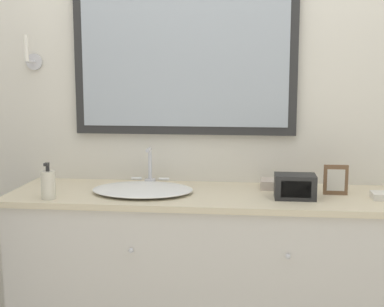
{
  "coord_description": "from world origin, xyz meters",
  "views": [
    {
      "loc": [
        0.18,
        -2.31,
        1.48
      ],
      "look_at": [
        -0.11,
        0.3,
        1.08
      ],
      "focal_mm": 50.0,
      "sensor_mm": 36.0,
      "label": 1
    }
  ],
  "objects_px": {
    "picture_frame": "(336,180)",
    "sink_basin": "(143,189)",
    "soap_bottle": "(48,184)",
    "appliance_box": "(295,187)"
  },
  "relations": [
    {
      "from": "soap_bottle",
      "to": "picture_frame",
      "type": "distance_m",
      "value": 1.4
    },
    {
      "from": "appliance_box",
      "to": "sink_basin",
      "type": "bearing_deg",
      "value": 176.57
    },
    {
      "from": "picture_frame",
      "to": "sink_basin",
      "type": "bearing_deg",
      "value": -176.6
    },
    {
      "from": "sink_basin",
      "to": "soap_bottle",
      "type": "distance_m",
      "value": 0.46
    },
    {
      "from": "sink_basin",
      "to": "picture_frame",
      "type": "xyz_separation_m",
      "value": [
        0.96,
        0.06,
        0.06
      ]
    },
    {
      "from": "sink_basin",
      "to": "soap_bottle",
      "type": "bearing_deg",
      "value": -156.55
    },
    {
      "from": "picture_frame",
      "to": "soap_bottle",
      "type": "bearing_deg",
      "value": -170.13
    },
    {
      "from": "sink_basin",
      "to": "picture_frame",
      "type": "bearing_deg",
      "value": 3.4
    },
    {
      "from": "soap_bottle",
      "to": "appliance_box",
      "type": "bearing_deg",
      "value": 6.7
    },
    {
      "from": "soap_bottle",
      "to": "picture_frame",
      "type": "bearing_deg",
      "value": 9.87
    }
  ]
}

